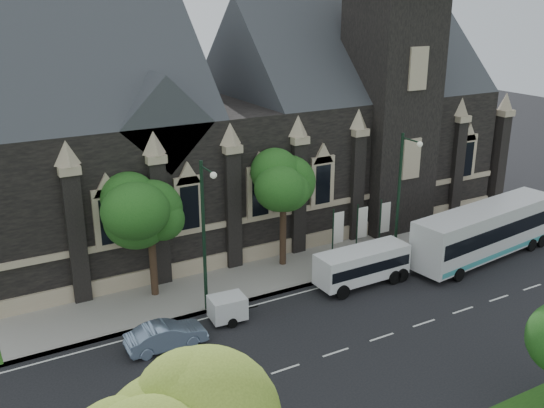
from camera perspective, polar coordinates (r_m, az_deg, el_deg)
ground at (r=32.36m, az=5.97°, el=-13.64°), size 160.00×160.00×0.00m
sidewalk at (r=39.40m, az=-2.04°, el=-7.09°), size 80.00×5.00×0.15m
museum at (r=46.90m, az=-1.84°, el=7.64°), size 40.00×17.70×29.90m
tree_walk_right at (r=39.73m, az=1.17°, el=2.05°), size 4.08×4.08×7.80m
tree_walk_left at (r=36.22m, az=-11.20°, el=-0.16°), size 3.91×3.91×7.64m
street_lamp_near at (r=41.00m, az=11.97°, el=1.14°), size 0.36×1.88×9.00m
street_lamp_mid at (r=33.83m, az=-6.28°, el=-2.41°), size 0.36×1.88×9.00m
banner_flag_left at (r=41.10m, az=6.05°, el=-2.54°), size 0.90×0.10×4.00m
banner_flag_center at (r=42.23m, az=8.27°, el=-2.04°), size 0.90×0.10×4.00m
banner_flag_right at (r=43.42m, az=10.37°, el=-1.56°), size 0.90×0.10×4.00m
tour_coach at (r=44.47m, az=19.36°, el=-2.37°), size 12.90×4.21×3.70m
shuttle_bus at (r=38.79m, az=8.45°, el=-5.58°), size 6.24×2.30×2.40m
box_trailer at (r=34.57m, az=-4.19°, el=-9.63°), size 2.89×1.70×1.52m
sedan at (r=32.71m, az=-9.87°, el=-12.02°), size 4.22×1.53×1.38m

